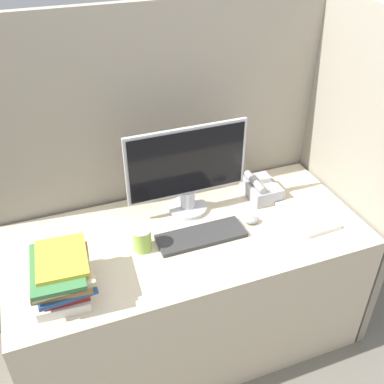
# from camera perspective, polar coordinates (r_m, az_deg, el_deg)

# --- Properties ---
(cubicle_panel_rear) EXTENTS (2.06, 0.04, 1.68)m
(cubicle_panel_rear) POSITION_cam_1_polar(r_m,az_deg,el_deg) (2.35, -3.99, 2.72)
(cubicle_panel_rear) COLOR gray
(cubicle_panel_rear) RESTS_ON ground_plane
(cubicle_panel_right) EXTENTS (0.04, 0.81, 1.68)m
(cubicle_panel_right) POSITION_cam_1_polar(r_m,az_deg,el_deg) (2.43, 18.78, 1.97)
(cubicle_panel_right) COLOR gray
(cubicle_panel_right) RESTS_ON ground_plane
(desk) EXTENTS (1.66, 0.75, 0.73)m
(desk) POSITION_cam_1_polar(r_m,az_deg,el_deg) (2.35, -0.45, -12.23)
(desk) COLOR beige
(desk) RESTS_ON ground_plane
(monitor) EXTENTS (0.59, 0.19, 0.45)m
(monitor) POSITION_cam_1_polar(r_m,az_deg,el_deg) (2.13, -0.60, 2.70)
(monitor) COLOR #B7B7BC
(monitor) RESTS_ON desk
(keyboard) EXTENTS (0.41, 0.14, 0.02)m
(keyboard) POSITION_cam_1_polar(r_m,az_deg,el_deg) (2.08, 1.16, -5.60)
(keyboard) COLOR #333333
(keyboard) RESTS_ON desk
(mouse) EXTENTS (0.07, 0.05, 0.03)m
(mouse) POSITION_cam_1_polar(r_m,az_deg,el_deg) (2.18, 7.64, -3.58)
(mouse) COLOR gray
(mouse) RESTS_ON desk
(coffee_cup) EXTENTS (0.08, 0.08, 0.11)m
(coffee_cup) POSITION_cam_1_polar(r_m,az_deg,el_deg) (2.00, -6.33, -5.96)
(coffee_cup) COLOR #8CB247
(coffee_cup) RESTS_ON desk
(book_stack) EXTENTS (0.25, 0.32, 0.18)m
(book_stack) POSITION_cam_1_polar(r_m,az_deg,el_deg) (1.85, -16.26, -10.12)
(book_stack) COLOR silver
(book_stack) RESTS_ON desk
(desk_telephone) EXTENTS (0.15, 0.20, 0.11)m
(desk_telephone) POSITION_cam_1_polar(r_m,az_deg,el_deg) (2.35, 8.73, 0.42)
(desk_telephone) COLOR #99999E
(desk_telephone) RESTS_ON desk
(paper_pile) EXTENTS (0.21, 0.29, 0.02)m
(paper_pile) POSITION_cam_1_polar(r_m,az_deg,el_deg) (2.27, 14.45, -2.90)
(paper_pile) COLOR white
(paper_pile) RESTS_ON desk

